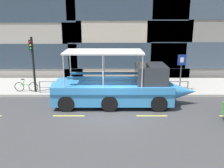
{
  "coord_description": "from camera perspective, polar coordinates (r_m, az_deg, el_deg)",
  "views": [
    {
      "loc": [
        0.09,
        -13.54,
        5.49
      ],
      "look_at": [
        0.03,
        1.79,
        1.3
      ],
      "focal_mm": 39.19,
      "sensor_mm": 36.0,
      "label": 1
    }
  ],
  "objects": [
    {
      "name": "ground_plane",
      "position": [
        14.62,
        -0.14,
        -6.78
      ],
      "size": [
        120.0,
        120.0,
        0.0
      ],
      "primitive_type": "plane",
      "color": "#3D3D3F"
    },
    {
      "name": "sidewalk",
      "position": [
        19.89,
        -0.03,
        -0.47
      ],
      "size": [
        32.0,
        4.8,
        0.18
      ],
      "primitive_type": "cube",
      "color": "#A8A59E",
      "rests_on": "ground_plane"
    },
    {
      "name": "curb_edge",
      "position": [
        17.51,
        -0.07,
        -2.68
      ],
      "size": [
        32.0,
        0.18,
        0.18
      ],
      "primitive_type": "cube",
      "color": "#B2ADA3",
      "rests_on": "ground_plane"
    },
    {
      "name": "lane_centreline",
      "position": [
        14.21,
        -0.15,
        -7.43
      ],
      "size": [
        25.8,
        0.12,
        0.01
      ],
      "color": "#DBD64C",
      "rests_on": "ground_plane"
    },
    {
      "name": "curb_guardrail",
      "position": [
        17.64,
        0.62,
        -0.23
      ],
      "size": [
        10.82,
        0.09,
        0.89
      ],
      "color": "gray",
      "rests_on": "sidewalk"
    },
    {
      "name": "traffic_light_pole",
      "position": [
        18.34,
        -17.77,
        5.52
      ],
      "size": [
        0.24,
        0.46,
        4.01
      ],
      "color": "black",
      "rests_on": "sidewalk"
    },
    {
      "name": "parking_sign",
      "position": [
        18.37,
        16.11,
        3.87
      ],
      "size": [
        0.6,
        0.12,
        2.75
      ],
      "color": "#4C4F54",
      "rests_on": "sidewalk"
    },
    {
      "name": "leaned_bicycle",
      "position": [
        19.12,
        -19.12,
        -0.53
      ],
      "size": [
        1.74,
        0.46,
        0.96
      ],
      "color": "black",
      "rests_on": "sidewalk"
    },
    {
      "name": "duck_tour_boat",
      "position": [
        15.65,
        2.36,
        -0.92
      ],
      "size": [
        9.26,
        2.7,
        3.5
      ],
      "color": "#388CD1",
      "rests_on": "ground_plane"
    },
    {
      "name": "pedestrian_near_bow",
      "position": [
        18.49,
        10.34,
        1.71
      ],
      "size": [
        0.24,
        0.5,
        1.74
      ],
      "color": "black",
      "rests_on": "sidewalk"
    }
  ]
}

